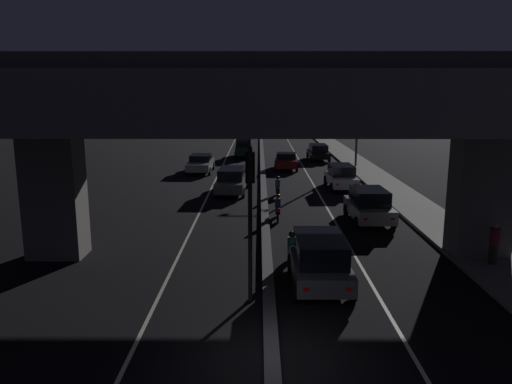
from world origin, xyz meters
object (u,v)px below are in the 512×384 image
object	(u,v)px
car_silver_second_oncoming	(201,163)
motorcycle_black_filtering_far	(278,188)
motorcycle_blue_filtering_near	(291,252)
traffic_light_left_of_median	(250,197)
car_black_fifth	(318,152)
car_dark_red_fourth	(286,161)
pedestrian_on_sidewalk	(494,244)
car_grey_lead	(320,260)
car_white_third	(341,176)
car_grey_lead_oncoming	(232,180)
car_silver_second	(369,205)
car_dark_green_third_oncoming	(244,146)
street_lamp	(353,119)
motorcycle_red_filtering_mid	(278,209)

from	to	relation	value
car_silver_second_oncoming	motorcycle_black_filtering_far	xyz separation A→B (m)	(6.06, -9.99, -0.17)
motorcycle_blue_filtering_near	motorcycle_black_filtering_far	size ratio (longest dim) A/B	1.02
traffic_light_left_of_median	car_black_fifth	size ratio (longest dim) A/B	1.13
car_dark_red_fourth	motorcycle_black_filtering_far	distance (m)	11.55
traffic_light_left_of_median	pedestrian_on_sidewalk	distance (m)	10.05
car_grey_lead	pedestrian_on_sidewalk	world-z (taller)	pedestrian_on_sidewalk
car_black_fifth	car_white_third	bearing A→B (deg)	178.17
car_grey_lead	car_grey_lead_oncoming	distance (m)	16.55
car_silver_second	car_dark_green_third_oncoming	size ratio (longest dim) A/B	1.05
car_silver_second_oncoming	motorcycle_black_filtering_far	distance (m)	11.68
car_white_third	car_black_fifth	distance (m)	14.57
street_lamp	motorcycle_red_filtering_mid	xyz separation A→B (m)	(-7.12, -18.16, -3.70)
car_silver_second	motorcycle_black_filtering_far	size ratio (longest dim) A/B	2.21
car_dark_green_third_oncoming	car_grey_lead_oncoming	bearing A→B (deg)	-1.76
motorcycle_red_filtering_mid	motorcycle_black_filtering_far	size ratio (longest dim) A/B	1.01
car_silver_second	car_dark_red_fourth	size ratio (longest dim) A/B	1.02
car_silver_second_oncoming	car_black_fifth	bearing A→B (deg)	125.51
motorcycle_red_filtering_mid	street_lamp	bearing A→B (deg)	-19.72
pedestrian_on_sidewalk	motorcycle_black_filtering_far	bearing A→B (deg)	121.14
motorcycle_blue_filtering_near	pedestrian_on_sidewalk	xyz separation A→B (m)	(7.73, -0.03, 0.35)
street_lamp	motorcycle_blue_filtering_near	world-z (taller)	street_lamp
car_white_third	car_silver_second_oncoming	xyz separation A→B (m)	(-10.55, 7.15, -0.12)
car_grey_lead_oncoming	car_white_third	bearing A→B (deg)	103.40
car_dark_red_fourth	pedestrian_on_sidewalk	xyz separation A→B (m)	(6.64, -24.37, 0.22)
car_white_third	motorcycle_blue_filtering_near	size ratio (longest dim) A/B	2.24
traffic_light_left_of_median	motorcycle_black_filtering_far	distance (m)	16.25
car_grey_lead_oncoming	car_silver_second_oncoming	xyz separation A→B (m)	(-3.05, 8.59, -0.11)
car_grey_lead	car_black_fifth	bearing A→B (deg)	-6.86
motorcycle_red_filtering_mid	motorcycle_black_filtering_far	xyz separation A→B (m)	(0.21, 5.71, -0.01)
car_grey_lead	motorcycle_black_filtering_far	size ratio (longest dim) A/B	2.13
car_dark_red_fourth	motorcycle_red_filtering_mid	distance (m)	17.25
motorcycle_red_filtering_mid	car_grey_lead_oncoming	bearing A→B (deg)	23.21
car_silver_second	car_grey_lead_oncoming	distance (m)	10.56
car_white_third	car_grey_lead_oncoming	size ratio (longest dim) A/B	0.90
car_white_third	car_dark_green_third_oncoming	bearing A→B (deg)	22.05
car_dark_red_fourth	pedestrian_on_sidewalk	distance (m)	25.26
car_dark_red_fourth	car_grey_lead_oncoming	distance (m)	10.92
car_white_third	car_dark_red_fourth	distance (m)	9.28
car_black_fifth	motorcycle_red_filtering_mid	world-z (taller)	car_black_fifth
car_silver_second_oncoming	car_dark_green_third_oncoming	distance (m)	10.31
street_lamp	car_silver_second_oncoming	size ratio (longest dim) A/B	1.51
car_silver_second	car_white_third	xyz separation A→B (m)	(-0.02, 8.86, -0.00)
pedestrian_on_sidewalk	traffic_light_left_of_median	bearing A→B (deg)	-161.78
car_grey_lead_oncoming	car_silver_second	bearing A→B (deg)	47.86
street_lamp	car_dark_red_fourth	size ratio (longest dim) A/B	1.73
street_lamp	car_silver_second	distance (m)	18.94
car_black_fifth	car_dark_green_third_oncoming	distance (m)	7.75
car_silver_second_oncoming	car_silver_second	bearing A→B (deg)	34.14
car_grey_lead_oncoming	motorcycle_blue_filtering_near	xyz separation A→B (m)	(3.06, -14.24, -0.26)
car_grey_lead_oncoming	motorcycle_black_filtering_far	distance (m)	3.32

